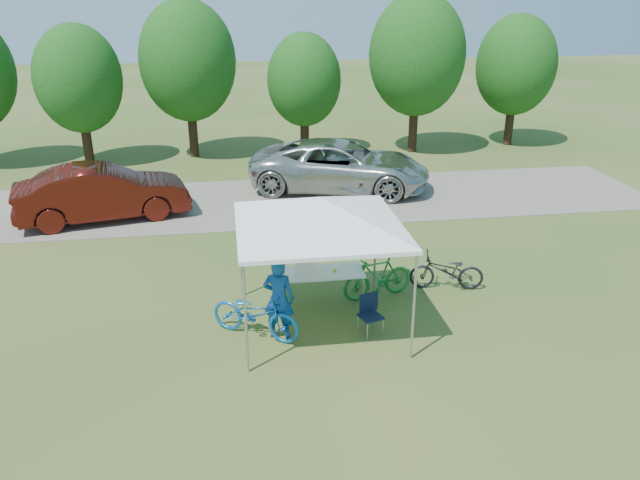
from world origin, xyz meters
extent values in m
plane|color=#2D5119|center=(0.00, 0.00, 0.00)|extent=(100.00, 100.00, 0.00)
cube|color=gray|center=(0.00, 8.00, 0.01)|extent=(24.00, 5.00, 0.02)
cylinder|color=#A5A5AA|center=(-1.50, -1.50, 1.05)|extent=(0.05, 0.05, 2.10)
cylinder|color=#A5A5AA|center=(1.50, -1.50, 1.05)|extent=(0.05, 0.05, 2.10)
cylinder|color=#A5A5AA|center=(-1.50, 1.50, 1.05)|extent=(0.05, 0.05, 2.10)
cylinder|color=#A5A5AA|center=(1.50, 1.50, 1.05)|extent=(0.05, 0.05, 2.10)
cube|color=white|center=(0.00, 0.00, 2.14)|extent=(3.15, 3.15, 0.08)
pyramid|color=white|center=(0.00, 0.00, 2.73)|extent=(4.53, 4.53, 0.55)
cylinder|color=#382314|center=(-7.00, 13.70, 0.88)|extent=(0.36, 0.36, 1.75)
ellipsoid|color=#144711|center=(-7.00, 13.70, 3.25)|extent=(3.20, 3.20, 4.00)
cylinder|color=#382314|center=(-3.00, 14.30, 1.01)|extent=(0.36, 0.36, 2.03)
ellipsoid|color=#144711|center=(-3.00, 14.30, 3.77)|extent=(3.71, 3.71, 4.64)
cylinder|color=#382314|center=(1.50, 14.10, 0.80)|extent=(0.36, 0.36, 1.61)
ellipsoid|color=#144711|center=(1.50, 14.10, 2.99)|extent=(2.94, 2.94, 3.68)
cylinder|color=#382314|center=(6.00, 13.80, 1.05)|extent=(0.36, 0.36, 2.10)
ellipsoid|color=#144711|center=(6.00, 13.80, 3.90)|extent=(3.84, 3.84, 4.80)
cylinder|color=#382314|center=(10.50, 14.40, 0.91)|extent=(0.36, 0.36, 1.82)
ellipsoid|color=#144711|center=(10.50, 14.40, 3.38)|extent=(3.33, 3.33, 4.16)
cube|color=white|center=(0.15, 0.87, 0.74)|extent=(1.86, 0.78, 0.04)
cylinder|color=#A5A5AA|center=(-0.73, 0.54, 0.36)|extent=(0.04, 0.04, 0.72)
cylinder|color=#A5A5AA|center=(1.03, 0.54, 0.36)|extent=(0.04, 0.04, 0.72)
cylinder|color=#A5A5AA|center=(-0.73, 1.20, 0.36)|extent=(0.04, 0.04, 0.72)
cylinder|color=#A5A5AA|center=(1.03, 1.20, 0.36)|extent=(0.04, 0.04, 0.72)
cube|color=black|center=(0.95, -0.52, 0.38)|extent=(0.52, 0.52, 0.04)
cube|color=black|center=(0.95, -0.32, 0.60)|extent=(0.40, 0.17, 0.41)
cylinder|color=#A5A5AA|center=(0.77, -0.70, 0.18)|extent=(0.02, 0.02, 0.36)
cylinder|color=#A5A5AA|center=(1.13, -0.70, 0.18)|extent=(0.02, 0.02, 0.36)
cylinder|color=#A5A5AA|center=(0.77, -0.34, 0.18)|extent=(0.02, 0.02, 0.36)
cylinder|color=#A5A5AA|center=(1.13, -0.34, 0.18)|extent=(0.02, 0.02, 0.36)
cube|color=white|center=(-0.19, 0.87, 0.91)|extent=(0.42, 0.28, 0.28)
cube|color=white|center=(-0.19, 0.87, 1.06)|extent=(0.44, 0.30, 0.04)
cylinder|color=gold|center=(0.47, 0.82, 0.79)|extent=(0.07, 0.07, 0.05)
imported|color=#114490|center=(-0.83, -0.37, 0.84)|extent=(0.70, 0.57, 1.67)
imported|color=#1462AF|center=(-1.29, -0.27, 0.50)|extent=(1.95, 1.57, 0.99)
imported|color=#1B7C31|center=(1.46, 1.02, 0.50)|extent=(1.71, 0.85, 0.99)
imported|color=black|center=(3.09, 1.17, 0.44)|extent=(1.75, 0.92, 0.87)
imported|color=beige|center=(2.05, 8.93, 0.85)|extent=(6.48, 4.34, 1.65)
imported|color=#4C120C|center=(-5.34, 7.10, 0.82)|extent=(5.14, 2.76, 1.61)
camera|label=1|loc=(-1.63, -11.04, 6.37)|focal=35.00mm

